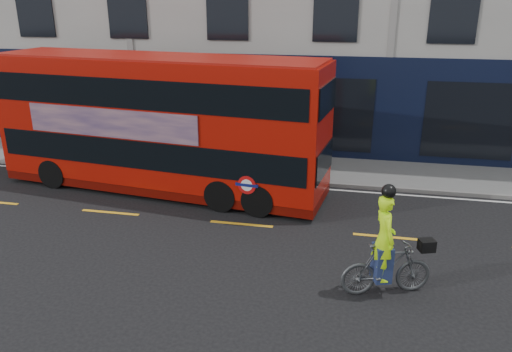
# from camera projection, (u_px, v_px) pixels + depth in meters

# --- Properties ---
(ground) EXTENTS (120.00, 120.00, 0.00)m
(ground) POSITION_uv_depth(u_px,v_px,m) (390.00, 265.00, 11.91)
(ground) COLOR black
(ground) RESTS_ON ground
(pavement) EXTENTS (60.00, 3.00, 0.12)m
(pavement) POSITION_uv_depth(u_px,v_px,m) (382.00, 174.00, 17.88)
(pavement) COLOR slate
(pavement) RESTS_ON ground
(kerb) EXTENTS (60.00, 0.12, 0.13)m
(kerb) POSITION_uv_depth(u_px,v_px,m) (383.00, 188.00, 16.50)
(kerb) COLOR slate
(kerb) RESTS_ON ground
(road_edge_line) EXTENTS (58.00, 0.10, 0.01)m
(road_edge_line) POSITION_uv_depth(u_px,v_px,m) (383.00, 193.00, 16.24)
(road_edge_line) COLOR silver
(road_edge_line) RESTS_ON ground
(lane_dashes) EXTENTS (58.00, 0.12, 0.01)m
(lane_dashes) POSITION_uv_depth(u_px,v_px,m) (387.00, 237.00, 13.29)
(lane_dashes) COLOR gold
(lane_dashes) RESTS_ON ground
(bus) EXTENTS (11.00, 3.77, 4.35)m
(bus) POSITION_uv_depth(u_px,v_px,m) (161.00, 123.00, 15.93)
(bus) COLOR #A91006
(bus) RESTS_ON ground
(cyclist) EXTENTS (2.06, 1.16, 2.52)m
(cyclist) POSITION_uv_depth(u_px,v_px,m) (386.00, 259.00, 10.50)
(cyclist) COLOR #4B4E51
(cyclist) RESTS_ON ground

